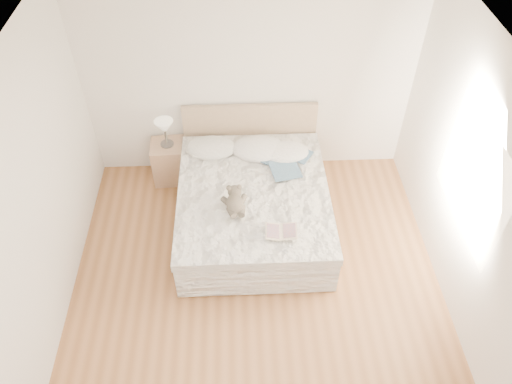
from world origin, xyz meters
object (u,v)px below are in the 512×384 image
childrens_book (281,232)px  teddy_bear (235,208)px  bed (253,202)px  photo_book (206,153)px  nightstand (171,161)px  table_lamp (165,128)px

childrens_book → teddy_bear: bearing=147.9°
bed → photo_book: (-0.55, 0.56, 0.32)m
nightstand → childrens_book: bearing=-50.1°
table_lamp → nightstand: bearing=-29.6°
table_lamp → childrens_book: 2.06m
photo_book → teddy_bear: teddy_bear is taller
nightstand → childrens_book: childrens_book is taller
nightstand → childrens_book: (1.31, -1.56, 0.35)m
bed → table_lamp: size_ratio=5.87×
table_lamp → teddy_bear: size_ratio=1.03×
bed → childrens_book: bed is taller
childrens_book → teddy_bear: 0.58m
photo_book → nightstand: bearing=159.9°
bed → photo_book: 0.85m
photo_book → table_lamp: bearing=159.8°
nightstand → photo_book: size_ratio=1.88×
childrens_book → nightstand: bearing=133.4°
teddy_bear → photo_book: bearing=101.6°
bed → table_lamp: (-1.05, 0.82, 0.52)m
bed → teddy_bear: bearing=-116.9°
teddy_bear → childrens_book: bearing=-43.5°
photo_book → teddy_bear: (0.34, -0.97, 0.02)m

